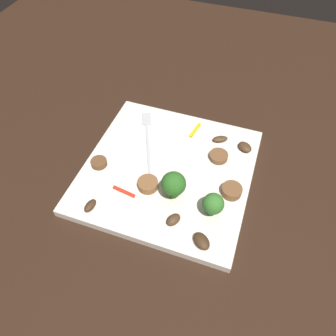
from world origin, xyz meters
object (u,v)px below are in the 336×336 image
(sausage_slice_0, at_px, (148,184))
(mushroom_2, at_px, (173,220))
(sausage_slice_3, at_px, (99,163))
(pepper_strip_0, at_px, (124,192))
(sausage_slice_1, at_px, (219,156))
(sausage_slice_2, at_px, (232,191))
(broccoli_floret_0, at_px, (173,184))
(mushroom_4, at_px, (245,147))
(fork, at_px, (148,139))
(mushroom_0, at_px, (202,241))
(broccoli_floret_1, at_px, (213,204))
(mushroom_3, at_px, (220,139))
(plate, at_px, (168,171))
(pepper_strip_1, at_px, (195,130))
(mushroom_1, at_px, (90,206))

(sausage_slice_0, bearing_deg, mushroom_2, -128.67)
(sausage_slice_3, bearing_deg, sausage_slice_0, -99.47)
(pepper_strip_0, bearing_deg, mushroom_2, -105.07)
(sausage_slice_1, bearing_deg, sausage_slice_2, -150.72)
(sausage_slice_1, bearing_deg, broccoli_floret_0, 154.39)
(sausage_slice_0, xyz_separation_m, mushroom_4, (0.14, -0.14, -0.00))
(fork, relative_size, mushroom_0, 5.34)
(sausage_slice_3, bearing_deg, pepper_strip_0, -121.38)
(broccoli_floret_1, relative_size, mushroom_3, 1.59)
(fork, bearing_deg, sausage_slice_3, 120.88)
(sausage_slice_2, distance_m, sausage_slice_3, 0.24)
(broccoli_floret_1, bearing_deg, sausage_slice_3, 81.31)
(sausage_slice_0, xyz_separation_m, pepper_strip_0, (-0.02, 0.03, -0.01))
(plate, xyz_separation_m, fork, (0.05, 0.06, 0.01))
(broccoli_floret_0, xyz_separation_m, sausage_slice_3, (0.02, 0.15, -0.03))
(sausage_slice_3, height_order, pepper_strip_0, sausage_slice_3)
(mushroom_2, bearing_deg, sausage_slice_0, 51.33)
(sausage_slice_1, bearing_deg, pepper_strip_1, 47.87)
(sausage_slice_0, relative_size, sausage_slice_3, 1.21)
(sausage_slice_3, relative_size, mushroom_0, 0.93)
(pepper_strip_0, bearing_deg, sausage_slice_0, -54.53)
(sausage_slice_2, relative_size, mushroom_3, 1.16)
(mushroom_2, bearing_deg, pepper_strip_1, 6.70)
(pepper_strip_1, bearing_deg, pepper_strip_0, 158.18)
(plate, xyz_separation_m, mushroom_2, (-0.10, -0.04, 0.01))
(mushroom_2, bearing_deg, sausage_slice_3, 67.75)
(plate, xyz_separation_m, sausage_slice_2, (-0.02, -0.12, 0.02))
(mushroom_4, bearing_deg, pepper_strip_1, 80.98)
(mushroom_1, bearing_deg, sausage_slice_2, -63.86)
(plate, xyz_separation_m, pepper_strip_1, (0.11, -0.02, 0.01))
(mushroom_3, xyz_separation_m, mushroom_4, (-0.01, -0.05, 0.00))
(sausage_slice_2, bearing_deg, mushroom_4, -1.39)
(sausage_slice_1, xyz_separation_m, sausage_slice_3, (-0.09, 0.20, -0.00))
(sausage_slice_2, relative_size, mushroom_0, 1.09)
(plate, height_order, mushroom_0, mushroom_0)
(plate, xyz_separation_m, mushroom_0, (-0.12, -0.10, 0.01))
(broccoli_floret_1, bearing_deg, broccoli_floret_0, 80.21)
(broccoli_floret_0, distance_m, mushroom_2, 0.06)
(sausage_slice_3, height_order, pepper_strip_1, sausage_slice_3)
(mushroom_4, bearing_deg, mushroom_2, 158.06)
(broccoli_floret_0, height_order, mushroom_0, broccoli_floret_0)
(sausage_slice_3, height_order, mushroom_4, mushroom_4)
(mushroom_3, relative_size, pepper_strip_0, 0.71)
(sausage_slice_2, relative_size, pepper_strip_0, 0.82)
(fork, bearing_deg, mushroom_3, -96.04)
(sausage_slice_3, distance_m, pepper_strip_1, 0.20)
(mushroom_4, bearing_deg, sausage_slice_0, 135.20)
(sausage_slice_1, xyz_separation_m, pepper_strip_1, (0.05, 0.06, -0.00))
(mushroom_3, relative_size, pepper_strip_1, 0.72)
(fork, bearing_deg, broccoli_floret_1, -151.56)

